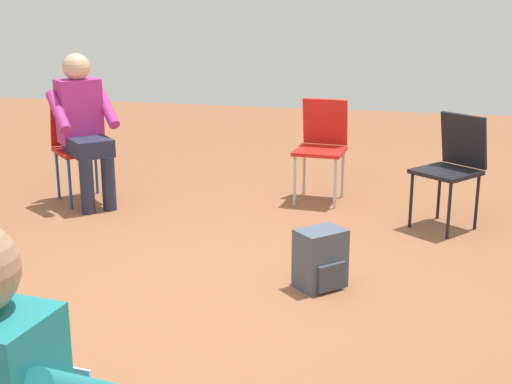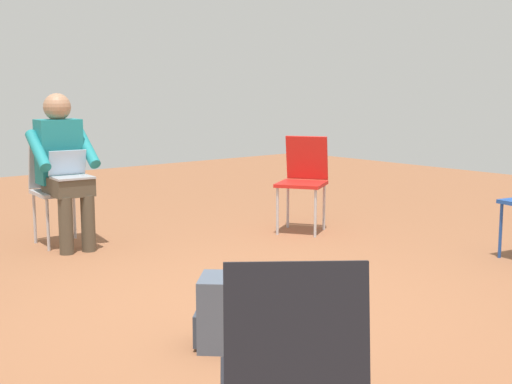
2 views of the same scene
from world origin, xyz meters
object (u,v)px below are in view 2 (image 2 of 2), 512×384
(person_with_laptop, at_px, (63,162))
(chair_northeast, at_px, (292,377))
(chair_south, at_px, (57,184))
(backpack_near_laptop_user, at_px, (220,316))
(chair_southwest, at_px, (303,176))

(person_with_laptop, bearing_deg, chair_northeast, 79.24)
(chair_northeast, bearing_deg, chair_south, 111.22)
(chair_northeast, distance_m, backpack_near_laptop_user, 1.61)
(chair_southwest, height_order, backpack_near_laptop_user, chair_southwest)
(chair_southwest, height_order, chair_south, same)
(chair_south, xyz_separation_m, backpack_near_laptop_user, (0.42, 2.76, -0.34))
(backpack_near_laptop_user, bearing_deg, chair_south, -98.72)
(person_with_laptop, bearing_deg, chair_south, -90.00)
(chair_south, bearing_deg, person_with_laptop, 90.00)
(person_with_laptop, xyz_separation_m, backpack_near_laptop_user, (0.41, 2.59, -0.53))
(chair_northeast, bearing_deg, chair_southwest, 83.12)
(chair_southwest, xyz_separation_m, chair_northeast, (3.11, 3.17, 0.00))
(chair_northeast, bearing_deg, person_with_laptop, 110.80)
(chair_south, bearing_deg, chair_southwest, 159.31)
(chair_northeast, relative_size, person_with_laptop, 0.69)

